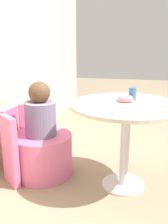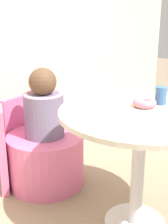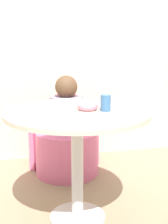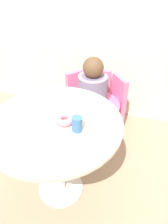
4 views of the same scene
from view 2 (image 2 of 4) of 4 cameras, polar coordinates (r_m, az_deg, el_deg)
ground_plane at (r=1.98m, az=9.15°, el=-18.27°), size 12.00×12.00×0.00m
round_table at (r=1.65m, az=10.23°, el=-3.72°), size 0.85×0.85×0.69m
tub_chair at (r=2.21m, az=-6.97°, el=-8.58°), size 0.52×0.52×0.36m
booth_backrest at (r=2.30m, az=-11.19°, el=-4.66°), size 0.62×0.23×0.58m
child_figure at (r=2.06m, az=-7.38°, el=0.97°), size 0.26×0.26×0.46m
donut at (r=1.66m, az=11.01°, el=1.66°), size 0.12×0.12×0.04m
cup at (r=1.72m, az=13.86°, el=2.94°), size 0.06×0.06×0.09m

